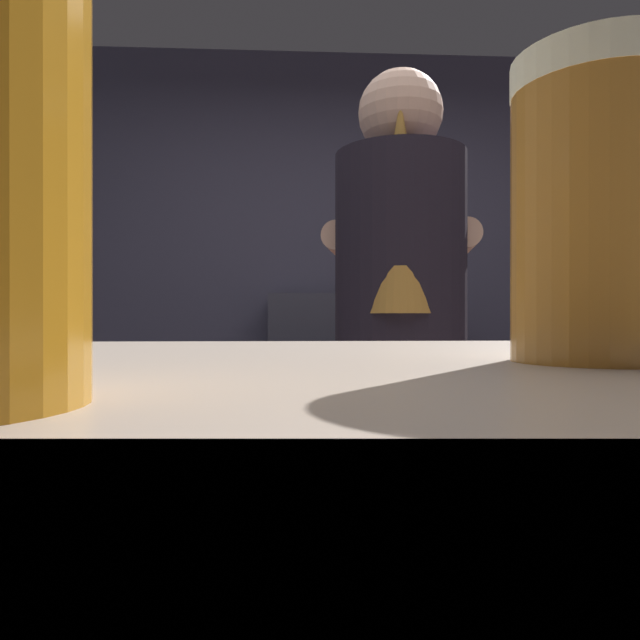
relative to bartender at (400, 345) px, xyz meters
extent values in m
cube|color=#484459|center=(0.00, 2.06, 0.36)|extent=(5.20, 0.10, 2.70)
cube|color=brown|center=(0.35, 0.46, -0.53)|extent=(2.10, 0.60, 0.91)
cube|color=#383643|center=(0.09, 1.78, -0.39)|extent=(0.99, 0.36, 1.20)
cube|color=#2D2633|center=(0.00, 0.01, -0.53)|extent=(0.28, 0.20, 0.93)
cylinder|color=black|center=(0.00, 0.01, 0.22)|extent=(0.34, 0.34, 0.56)
sphere|color=#DBA88E|center=(0.00, 0.01, 0.61)|extent=(0.22, 0.22, 0.22)
cone|color=#B27A33|center=(-0.02, -0.09, 0.34)|extent=(0.18, 0.18, 0.52)
cylinder|color=#DBA88E|center=(-0.13, 0.20, 0.29)|extent=(0.14, 0.33, 0.08)
cylinder|color=#DBA88E|center=(0.20, 0.13, 0.29)|extent=(0.14, 0.33, 0.08)
cube|color=olive|center=(0.88, 0.56, 0.02)|extent=(0.10, 0.08, 0.20)
cylinder|color=black|center=(0.85, 0.56, 0.16)|extent=(0.02, 0.02, 0.07)
cylinder|color=black|center=(0.88, 0.56, 0.17)|extent=(0.02, 0.02, 0.09)
cylinder|color=black|center=(0.91, 0.56, 0.16)|extent=(0.02, 0.02, 0.08)
cylinder|color=#D55B33|center=(-0.21, 0.52, -0.05)|extent=(0.21, 0.21, 0.06)
cube|color=silver|center=(0.28, 0.41, -0.07)|extent=(0.24, 0.07, 0.01)
cylinder|color=#AC732C|center=(-0.14, -1.19, 0.11)|extent=(0.08, 0.08, 0.13)
cylinder|color=white|center=(-0.14, -1.19, 0.19)|extent=(0.08, 0.08, 0.02)
cylinder|color=black|center=(0.46, 1.87, 0.29)|extent=(0.06, 0.06, 0.16)
cylinder|color=black|center=(0.46, 1.87, 0.41)|extent=(0.03, 0.03, 0.06)
cylinder|color=red|center=(0.46, 1.87, 0.44)|extent=(0.03, 0.03, 0.01)
cylinder|color=#C9C777|center=(0.36, 1.84, 0.29)|extent=(0.05, 0.05, 0.17)
cylinder|color=#C9C777|center=(0.36, 1.84, 0.41)|extent=(0.02, 0.02, 0.07)
cylinder|color=#333333|center=(0.36, 1.84, 0.45)|extent=(0.03, 0.03, 0.01)
cylinder|color=#DAC57A|center=(0.11, 1.82, 0.29)|extent=(0.06, 0.06, 0.16)
cylinder|color=#DAC57A|center=(0.11, 1.82, 0.40)|extent=(0.03, 0.03, 0.06)
cylinder|color=#333333|center=(0.11, 1.82, 0.44)|extent=(0.03, 0.03, 0.01)
camera|label=1|loc=(-0.29, -1.45, 0.07)|focal=31.79mm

